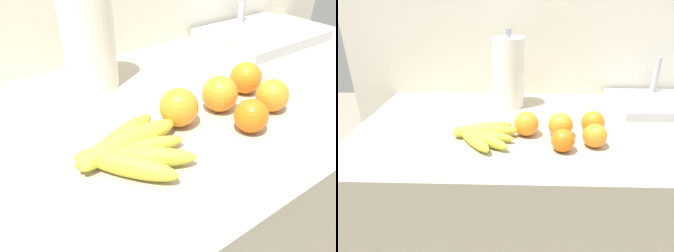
{
  "view_description": "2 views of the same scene",
  "coord_description": "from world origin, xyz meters",
  "views": [
    {
      "loc": [
        -0.49,
        -0.5,
        1.26
      ],
      "look_at": [
        -0.21,
        -0.11,
        0.94
      ],
      "focal_mm": 34.65,
      "sensor_mm": 36.0,
      "label": 1
    },
    {
      "loc": [
        -0.19,
        -0.89,
        1.3
      ],
      "look_at": [
        -0.21,
        -0.16,
        0.97
      ],
      "focal_mm": 30.77,
      "sensor_mm": 36.0,
      "label": 2
    }
  ],
  "objects": [
    {
      "name": "counter",
      "position": [
        0.0,
        0.0,
        0.45
      ],
      "size": [
        1.43,
        0.67,
        0.9
      ],
      "primitive_type": "cube",
      "color": "#ADA08C",
      "rests_on": "ground"
    },
    {
      "name": "orange_front",
      "position": [
        0.04,
        -0.14,
        0.93
      ],
      "size": [
        0.07,
        0.07,
        0.07
      ],
      "primitive_type": "sphere",
      "color": "orange",
      "rests_on": "counter"
    },
    {
      "name": "banana_bunch",
      "position": [
        -0.29,
        -0.11,
        0.92
      ],
      "size": [
        0.21,
        0.2,
        0.04
      ],
      "color": "gold",
      "rests_on": "counter"
    },
    {
      "name": "orange_far_right",
      "position": [
        -0.05,
        -0.17,
        0.93
      ],
      "size": [
        0.07,
        0.07,
        0.07
      ],
      "primitive_type": "sphere",
      "color": "orange",
      "rests_on": "counter"
    },
    {
      "name": "paper_towel_roll",
      "position": [
        -0.21,
        0.19,
        1.03
      ],
      "size": [
        0.12,
        0.12,
        0.29
      ],
      "color": "white",
      "rests_on": "counter"
    },
    {
      "name": "wall_back",
      "position": [
        0.0,
        0.37,
        0.65
      ],
      "size": [
        1.83,
        0.06,
        1.3
      ],
      "primitive_type": "cube",
      "color": "silver",
      "rests_on": "ground"
    },
    {
      "name": "orange_back_right",
      "position": [
        0.06,
        -0.05,
        0.93
      ],
      "size": [
        0.07,
        0.07,
        0.07
      ],
      "primitive_type": "sphere",
      "color": "orange",
      "rests_on": "counter"
    },
    {
      "name": "orange_back_left",
      "position": [
        -0.05,
        -0.08,
        0.93
      ],
      "size": [
        0.08,
        0.08,
        0.08
      ],
      "primitive_type": "sphere",
      "color": "orange",
      "rests_on": "counter"
    },
    {
      "name": "sink_basin",
      "position": [
        0.38,
        0.18,
        0.92
      ],
      "size": [
        0.37,
        0.28,
        0.18
      ],
      "color": "#B7BABF",
      "rests_on": "counter"
    },
    {
      "name": "orange_right",
      "position": [
        -0.15,
        -0.07,
        0.94
      ],
      "size": [
        0.08,
        0.08,
        0.08
      ],
      "primitive_type": "sphere",
      "color": "orange",
      "rests_on": "counter"
    }
  ]
}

